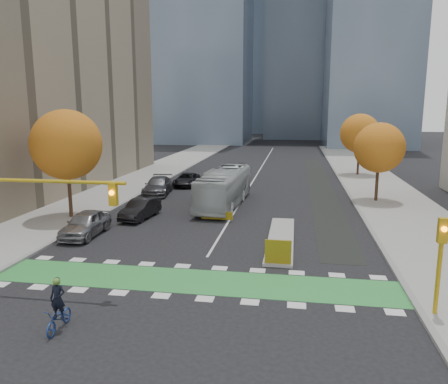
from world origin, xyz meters
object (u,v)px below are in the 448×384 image
(traffic_signal_west, at_px, (11,203))
(parked_car_c, at_px, (158,186))
(tree_east_near, at_px, (379,148))
(cyclist, at_px, (59,313))
(tree_west, at_px, (67,145))
(traffic_signal_east, at_px, (441,252))
(hazard_board, at_px, (278,252))
(parked_car_a, at_px, (85,224))
(bus, at_px, (224,187))
(parked_car_b, at_px, (140,209))
(parked_car_d, at_px, (187,180))
(tree_east_far, at_px, (360,133))

(traffic_signal_west, height_order, parked_car_c, traffic_signal_west)
(tree_east_near, distance_m, cyclist, 30.71)
(tree_west, bearing_deg, traffic_signal_east, -29.07)
(traffic_signal_west, height_order, cyclist, traffic_signal_west)
(hazard_board, relative_size, tree_west, 0.17)
(traffic_signal_east, height_order, parked_car_a, traffic_signal_east)
(traffic_signal_west, bearing_deg, bus, 70.44)
(cyclist, relative_size, parked_car_a, 0.43)
(parked_car_b, xyz_separation_m, parked_car_d, (0.00, 14.46, -0.05))
(tree_east_far, height_order, parked_car_b, tree_east_far)
(hazard_board, height_order, tree_east_far, tree_east_far)
(parked_car_c, bearing_deg, traffic_signal_west, -95.48)
(traffic_signal_east, bearing_deg, hazard_board, 144.08)
(parked_car_b, distance_m, parked_car_d, 14.46)
(tree_east_far, distance_m, traffic_signal_east, 38.64)
(traffic_signal_west, distance_m, cyclist, 6.29)
(tree_west, xyz_separation_m, parked_car_a, (3.26, -4.12, -4.79))
(tree_east_near, distance_m, traffic_signal_east, 22.66)
(hazard_board, relative_size, parked_car_a, 0.29)
(tree_east_near, xyz_separation_m, parked_car_b, (-18.79, -9.12, -4.13))
(tree_west, relative_size, parked_car_d, 1.67)
(tree_east_far, bearing_deg, parked_car_d, -151.05)
(cyclist, relative_size, bus, 0.18)
(tree_east_near, bearing_deg, bus, -164.83)
(cyclist, distance_m, parked_car_a, 12.80)
(parked_car_c, bearing_deg, tree_east_near, -7.67)
(tree_east_far, distance_m, cyclist, 45.27)
(bus, bearing_deg, parked_car_d, 125.53)
(hazard_board, distance_m, tree_east_far, 35.13)
(tree_east_near, relative_size, parked_car_c, 1.24)
(parked_car_a, height_order, parked_car_d, parked_car_a)
(traffic_signal_west, bearing_deg, parked_car_d, 87.65)
(traffic_signal_west, relative_size, parked_car_d, 1.73)
(tree_east_far, distance_m, parked_car_a, 37.12)
(parked_car_b, bearing_deg, hazard_board, -32.27)
(traffic_signal_east, xyz_separation_m, parked_car_c, (-18.93, 22.84, -1.91))
(cyclist, bearing_deg, tree_east_far, 66.62)
(tree_east_far, bearing_deg, bus, -124.98)
(parked_car_b, height_order, parked_car_c, parked_car_c)
(tree_west, bearing_deg, parked_car_a, -51.69)
(hazard_board, xyz_separation_m, tree_east_near, (8.00, 17.80, 4.06))
(parked_car_b, bearing_deg, bus, 51.30)
(tree_east_far, relative_size, traffic_signal_east, 1.87)
(traffic_signal_east, height_order, cyclist, traffic_signal_east)
(hazard_board, bearing_deg, tree_east_near, 65.80)
(tree_west, xyz_separation_m, traffic_signal_west, (4.07, -12.51, -1.58))
(bus, bearing_deg, tree_east_near, 18.63)
(parked_car_b, bearing_deg, tree_east_near, 32.43)
(tree_east_near, relative_size, tree_east_far, 0.92)
(traffic_signal_west, distance_m, traffic_signal_east, 18.48)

